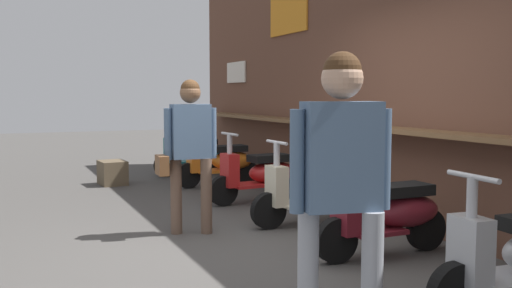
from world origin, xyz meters
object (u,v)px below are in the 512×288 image
scooter_orange (222,162)px  scooter_maroon (390,213)px  shopper_with_handbag (189,141)px  scooter_red (262,174)px  scooter_teal (195,153)px  shopper_browsing (341,171)px  merchandise_crate (113,173)px  scooter_cream (314,190)px

scooter_orange → scooter_maroon: (4.34, 0.00, 0.00)m
scooter_maroon → shopper_with_handbag: 2.18m
scooter_red → shopper_with_handbag: 2.02m
scooter_teal → shopper_browsing: 7.48m
scooter_maroon → merchandise_crate: (-5.19, -1.60, -0.19)m
scooter_teal → scooter_orange: (1.41, 0.00, 0.00)m
shopper_browsing → scooter_teal: bearing=179.9°
scooter_red → merchandise_crate: size_ratio=2.84×
scooter_orange → scooter_red: (1.52, -0.00, 0.00)m
scooter_orange → scooter_red: 1.52m
scooter_red → scooter_cream: same height
scooter_orange → scooter_cream: size_ratio=1.00×
scooter_cream → merchandise_crate: bearing=-68.0°
scooter_teal → shopper_browsing: size_ratio=0.82×
scooter_orange → merchandise_crate: bearing=-28.9°
scooter_cream → scooter_maroon: size_ratio=1.00×
shopper_browsing → scooter_maroon: bearing=146.9°
scooter_cream → shopper_browsing: 3.36m
scooter_maroon → merchandise_crate: bearing=-73.3°
scooter_teal → scooter_red: bearing=85.9°
shopper_with_handbag → merchandise_crate: (-3.66, -0.17, -0.79)m
scooter_cream → shopper_browsing: size_ratio=0.82×
scooter_cream → merchandise_crate: 4.13m
scooter_maroon → shopper_with_handbag: bearing=-47.4°
scooter_red → merchandise_crate: (-2.36, -1.60, -0.19)m
scooter_red → shopper_with_handbag: shopper_with_handbag is taller
scooter_orange → scooter_maroon: size_ratio=1.00×
scooter_teal → merchandise_crate: 1.71m
scooter_orange → shopper_browsing: shopper_browsing is taller
scooter_red → scooter_teal: bearing=-94.3°
shopper_browsing → merchandise_crate: size_ratio=3.44×
scooter_cream → scooter_maroon: bearing=89.2°
scooter_maroon → merchandise_crate: size_ratio=2.83×
scooter_orange → merchandise_crate: (-0.84, -1.60, -0.19)m
scooter_cream → shopper_with_handbag: shopper_with_handbag is taller
scooter_cream → shopper_browsing: bearing=61.6°
scooter_teal → merchandise_crate: scooter_teal is taller
scooter_teal → scooter_red: same height
shopper_browsing → shopper_with_handbag: bearing=-170.1°
scooter_orange → merchandise_crate: 1.82m
scooter_red → shopper_browsing: bearing=66.5°
scooter_orange → merchandise_crate: scooter_orange is taller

